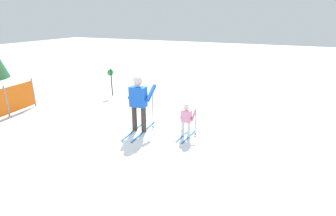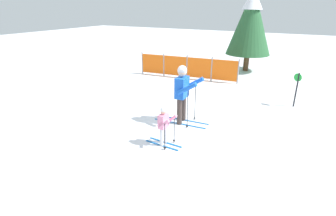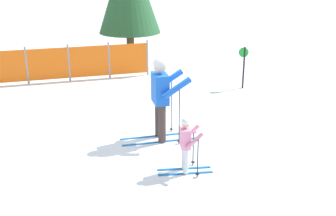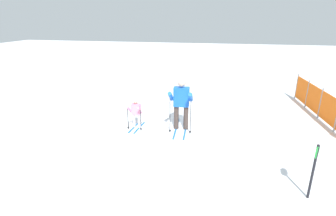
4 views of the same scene
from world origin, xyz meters
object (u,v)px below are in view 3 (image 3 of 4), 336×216
object	(u,v)px
skier_child	(186,141)
trail_marker	(244,63)
skier_adult	(162,91)
safety_fence	(69,63)

from	to	relation	value
skier_child	trail_marker	distance (m)	5.33
skier_adult	safety_fence	bearing A→B (deg)	109.74
skier_adult	safety_fence	xyz separation A→B (m)	(-2.06, 4.79, -0.49)
skier_child	safety_fence	world-z (taller)	safety_fence
trail_marker	safety_fence	bearing A→B (deg)	161.30
skier_child	trail_marker	bearing A→B (deg)	63.07
skier_adult	skier_child	size ratio (longest dim) A/B	1.69
skier_child	safety_fence	bearing A→B (deg)	113.26
safety_fence	skier_adult	bearing A→B (deg)	-66.78
skier_child	safety_fence	distance (m)	6.66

